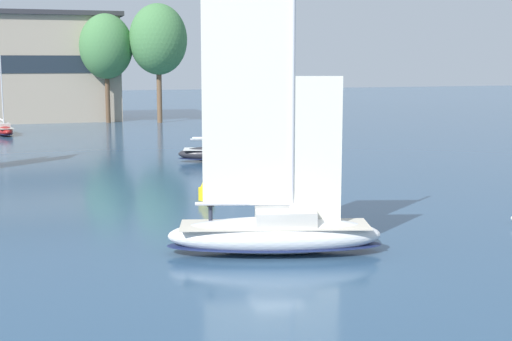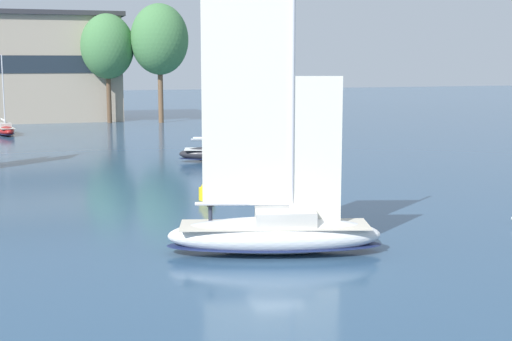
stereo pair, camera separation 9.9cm
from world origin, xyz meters
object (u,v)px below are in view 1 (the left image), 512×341
(tree_shore_left, at_px, (158,40))
(sailboat_moored_outer_mooring, at_px, (226,153))
(tree_shore_center, at_px, (106,47))
(sailboat_moored_mid_channel, at_px, (3,129))
(sailboat_moored_near_marina, at_px, (250,127))
(sailboat_main, at_px, (275,230))
(channel_buoy, at_px, (207,188))

(tree_shore_left, distance_m, sailboat_moored_outer_mooring, 46.00)
(tree_shore_center, relative_size, sailboat_moored_outer_mooring, 1.33)
(tree_shore_center, height_order, sailboat_moored_mid_channel, tree_shore_center)
(sailboat_moored_near_marina, distance_m, sailboat_moored_outer_mooring, 26.02)
(sailboat_main, relative_size, sailboat_moored_mid_channel, 1.44)
(tree_shore_left, height_order, sailboat_moored_near_marina, tree_shore_left)
(sailboat_moored_mid_channel, distance_m, sailboat_moored_outer_mooring, 38.45)
(sailboat_moored_outer_mooring, xyz_separation_m, channel_buoy, (-6.20, -17.57, -0.03))
(tree_shore_center, relative_size, channel_buoy, 8.07)
(sailboat_main, xyz_separation_m, sailboat_moored_outer_mooring, (6.25, 31.83, -0.31))
(sailboat_main, height_order, channel_buoy, sailboat_main)
(channel_buoy, bearing_deg, tree_shore_center, 89.67)
(tree_shore_center, distance_m, sailboat_main, 79.02)
(tree_shore_left, height_order, tree_shore_center, tree_shore_left)
(tree_shore_left, distance_m, sailboat_main, 77.54)
(tree_shore_left, xyz_separation_m, tree_shore_center, (-7.58, 2.06, -1.06))
(sailboat_moored_mid_channel, xyz_separation_m, sailboat_moored_outer_mooring, (20.62, -32.46, 0.15))
(sailboat_moored_near_marina, bearing_deg, sailboat_moored_mid_channel, 164.63)
(sailboat_moored_outer_mooring, relative_size, channel_buoy, 6.05)
(sailboat_moored_mid_channel, xyz_separation_m, channel_buoy, (14.42, -50.03, 0.12))
(tree_shore_left, bearing_deg, sailboat_moored_outer_mooring, -92.25)
(tree_shore_left, distance_m, channel_buoy, 63.62)
(sailboat_main, xyz_separation_m, channel_buoy, (0.05, 14.26, -0.34))
(channel_buoy, bearing_deg, sailboat_moored_outer_mooring, 70.57)
(sailboat_moored_near_marina, distance_m, sailboat_moored_mid_channel, 31.66)
(sailboat_moored_mid_channel, height_order, sailboat_moored_outer_mooring, sailboat_moored_outer_mooring)
(tree_shore_left, height_order, channel_buoy, tree_shore_left)
(sailboat_moored_near_marina, bearing_deg, sailboat_moored_outer_mooring, -112.37)
(sailboat_main, bearing_deg, tree_shore_center, 89.69)
(tree_shore_center, bearing_deg, channel_buoy, -90.33)
(tree_shore_left, bearing_deg, tree_shore_center, 164.79)
(channel_buoy, bearing_deg, sailboat_moored_mid_channel, 106.08)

